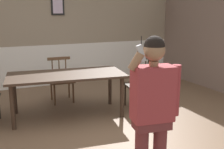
{
  "coord_description": "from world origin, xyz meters",
  "views": [
    {
      "loc": [
        -1.57,
        -3.71,
        1.84
      ],
      "look_at": [
        -0.24,
        -0.84,
        1.11
      ],
      "focal_mm": 43.37,
      "sensor_mm": 36.0,
      "label": 1
    }
  ],
  "objects_px": {
    "dining_table": "(67,78)",
    "chair_at_table_head": "(140,83)",
    "person_figure": "(153,106)",
    "chair_near_window": "(61,80)"
  },
  "relations": [
    {
      "from": "chair_at_table_head",
      "to": "person_figure",
      "type": "distance_m",
      "value": 2.56
    },
    {
      "from": "dining_table",
      "to": "chair_near_window",
      "type": "xyz_separation_m",
      "value": [
        0.11,
        0.85,
        -0.23
      ]
    },
    {
      "from": "dining_table",
      "to": "chair_at_table_head",
      "type": "xyz_separation_m",
      "value": [
        1.39,
        -0.19,
        -0.2
      ]
    },
    {
      "from": "dining_table",
      "to": "chair_at_table_head",
      "type": "bearing_deg",
      "value": -7.79
    },
    {
      "from": "chair_near_window",
      "to": "person_figure",
      "type": "height_order",
      "value": "person_figure"
    },
    {
      "from": "chair_at_table_head",
      "to": "person_figure",
      "type": "height_order",
      "value": "person_figure"
    },
    {
      "from": "chair_near_window",
      "to": "person_figure",
      "type": "xyz_separation_m",
      "value": [
        0.11,
        -3.27,
        0.46
      ]
    },
    {
      "from": "dining_table",
      "to": "person_figure",
      "type": "bearing_deg",
      "value": -84.79
    },
    {
      "from": "dining_table",
      "to": "chair_at_table_head",
      "type": "relative_size",
      "value": 2.11
    },
    {
      "from": "person_figure",
      "to": "chair_near_window",
      "type": "bearing_deg",
      "value": -78.68
    }
  ]
}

